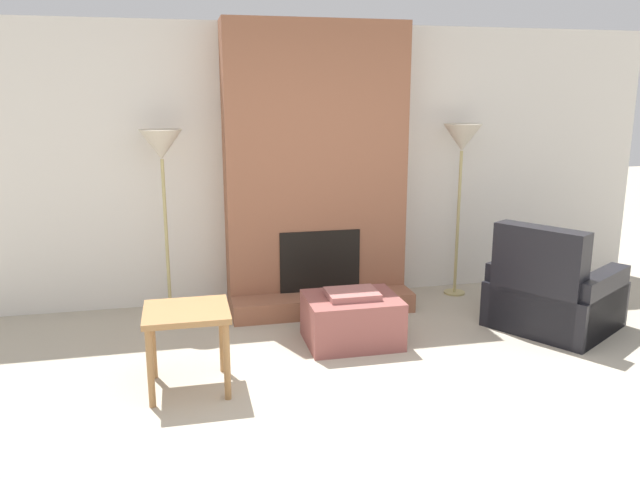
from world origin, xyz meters
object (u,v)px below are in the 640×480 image
Objects in this scene: floor_lamp_left at (162,152)px; floor_lamp_right at (462,144)px; ottoman at (352,319)px; armchair at (551,297)px; side_table at (187,322)px.

floor_lamp_right is at bearing -0.00° from floor_lamp_left.
floor_lamp_left is at bearing 145.05° from ottoman.
ottoman is 0.59× the size of armchair.
armchair is 2.19× the size of side_table.
armchair is at bearing -70.10° from floor_lamp_right.
side_table is (-1.30, -0.53, 0.27)m from ottoman.
side_table is 0.34× the size of floor_lamp_left.
armchair is 1.67m from floor_lamp_right.
ottoman is 0.44× the size of floor_lamp_left.
side_table reaches higher than ottoman.
armchair is 0.75× the size of floor_lamp_left.
floor_lamp_left reaches higher than side_table.
armchair reaches higher than ottoman.
floor_lamp_left is 2.80m from floor_lamp_right.
floor_lamp_left is (-1.44, 1.00, 1.28)m from ottoman.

